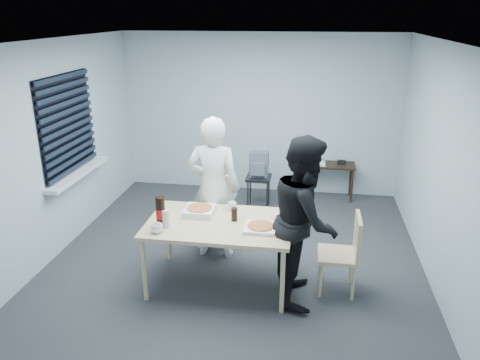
% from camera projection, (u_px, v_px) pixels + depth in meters
% --- Properties ---
extents(room, '(5.00, 5.00, 5.00)m').
position_uv_depth(room, '(71.00, 132.00, 5.96)').
color(room, '#2C2D31').
rests_on(room, ground).
extents(dining_table, '(1.56, 0.99, 0.76)m').
position_uv_depth(dining_table, '(220.00, 227.00, 5.05)').
color(dining_table, beige).
rests_on(dining_table, ground).
extents(chair_far, '(0.42, 0.42, 0.89)m').
position_uv_depth(chair_far, '(215.00, 205.00, 6.11)').
color(chair_far, beige).
rests_on(chair_far, ground).
extents(chair_right, '(0.42, 0.42, 0.89)m').
position_uv_depth(chair_right, '(346.00, 249.00, 4.98)').
color(chair_right, beige).
rests_on(chair_right, ground).
extents(person_white, '(0.65, 0.42, 1.77)m').
position_uv_depth(person_white, '(214.00, 188.00, 5.63)').
color(person_white, silver).
rests_on(person_white, ground).
extents(person_black, '(0.47, 0.86, 1.77)m').
position_uv_depth(person_black, '(305.00, 220.00, 4.79)').
color(person_black, black).
rests_on(person_black, ground).
extents(side_table, '(0.87, 0.39, 0.58)m').
position_uv_depth(side_table, '(327.00, 168.00, 7.55)').
color(side_table, black).
rests_on(side_table, ground).
extents(stool, '(0.37, 0.37, 0.52)m').
position_uv_depth(stool, '(259.00, 183.00, 7.17)').
color(stool, black).
rests_on(stool, ground).
extents(backpack, '(0.28, 0.21, 0.40)m').
position_uv_depth(backpack, '(259.00, 165.00, 7.06)').
color(backpack, slate).
rests_on(backpack, stool).
extents(pizza_box_a, '(0.33, 0.33, 0.08)m').
position_uv_depth(pizza_box_a, '(200.00, 211.00, 5.22)').
color(pizza_box_a, white).
rests_on(pizza_box_a, dining_table).
extents(pizza_box_b, '(0.32, 0.32, 0.05)m').
position_uv_depth(pizza_box_b, '(260.00, 227.00, 4.86)').
color(pizza_box_b, white).
rests_on(pizza_box_b, dining_table).
extents(mug_a, '(0.17, 0.17, 0.10)m').
position_uv_depth(mug_a, '(157.00, 228.00, 4.78)').
color(mug_a, white).
rests_on(mug_a, dining_table).
extents(mug_b, '(0.10, 0.10, 0.09)m').
position_uv_depth(mug_b, '(232.00, 206.00, 5.32)').
color(mug_b, white).
rests_on(mug_b, dining_table).
extents(cola_glass, '(0.08, 0.08, 0.15)m').
position_uv_depth(cola_glass, '(234.00, 214.00, 5.04)').
color(cola_glass, black).
rests_on(cola_glass, dining_table).
extents(soda_bottle, '(0.10, 0.10, 0.33)m').
position_uv_depth(soda_bottle, '(161.00, 212.00, 4.89)').
color(soda_bottle, black).
rests_on(soda_bottle, dining_table).
extents(plastic_cups, '(0.08, 0.08, 0.19)m').
position_uv_depth(plastic_cups, '(166.00, 219.00, 4.89)').
color(plastic_cups, silver).
rests_on(plastic_cups, dining_table).
extents(rubber_band, '(0.07, 0.07, 0.00)m').
position_uv_depth(rubber_band, '(242.00, 236.00, 4.71)').
color(rubber_band, red).
rests_on(rubber_band, dining_table).
extents(papers, '(0.27, 0.34, 0.01)m').
position_uv_depth(papers, '(318.00, 163.00, 7.53)').
color(papers, white).
rests_on(papers, side_table).
extents(black_box, '(0.14, 0.11, 0.06)m').
position_uv_depth(black_box, '(341.00, 162.00, 7.50)').
color(black_box, black).
rests_on(black_box, side_table).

